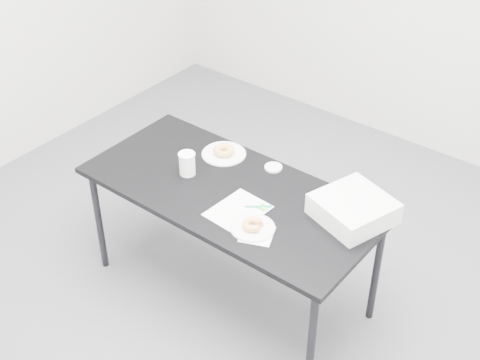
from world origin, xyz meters
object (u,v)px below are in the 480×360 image
Objects in this scene: pen at (258,206)px; coffee_cup at (187,164)px; scorecard at (238,211)px; donut_near at (253,225)px; table at (231,198)px; plate_near at (253,228)px; plate_far at (224,154)px; bakery_box at (353,209)px; donut_far at (224,150)px.

coffee_cup is at bearing 140.84° from pen.
donut_near is (0.13, -0.06, 0.02)m from scorecard.
table is 7.25× the size of plate_near.
table is at bearing 147.29° from plate_near.
plate_far is 0.74× the size of bakery_box.
scorecard is at bearing -11.95° from coffee_cup.
coffee_cup reaches higher than plate_near.
plate_near is 0.88× the size of plate_far.
coffee_cup is (-0.52, 0.14, 0.04)m from donut_near.
bakery_box is (0.32, 0.35, 0.03)m from donut_near.
plate_near is at bearing -15.32° from coffee_cup.
donut_far is (-0.49, 0.39, 0.02)m from plate_near.
scorecard is 1.33× the size of plate_near.
table is 12.32× the size of coffee_cup.
donut_near is at bearing -32.52° from table.
pen is at bearing 57.08° from scorecard.
table is 0.28m from coffee_cup.
table is 6.38× the size of plate_far.
pen is (0.19, -0.03, 0.06)m from table.
coffee_cup is (-0.26, -0.03, 0.11)m from table.
donut_near is at bearing -38.81° from donut_far.
table is 13.59× the size of donut_far.
table is at bearing 132.72° from pen.
donut_far is (-0.41, 0.25, 0.02)m from pen.
bakery_box is at bearing 36.80° from scorecard.
table is at bearing -44.81° from donut_far.
scorecard is 0.87× the size of bakery_box.
donut_near is 0.41× the size of plate_far.
bakery_box is (0.58, 0.18, 0.10)m from table.
plate_near is at bearing -38.81° from donut_far.
donut_near is at bearing -20.41° from scorecard.
donut_far is at bearing 109.91° from pen.
plate_far is (-0.49, 0.39, -0.02)m from donut_near.
plate_far is at bearing -165.19° from bakery_box.
pen is at bearing -8.23° from table.
plate_near is 1.70× the size of coffee_cup.
donut_near is (0.00, 0.00, 0.02)m from plate_near.
bakery_box is (0.32, 0.35, 0.05)m from plate_near.
table is 0.32m from donut_near.
table is 0.33m from donut_far.
donut_near is 0.63m from plate_far.
coffee_cup reaches higher than donut_far.
scorecard is 2.26× the size of coffee_cup.
scorecard is at bearing -43.06° from plate_far.
donut_near is at bearing -101.63° from pen.
pen is at bearing 117.23° from plate_near.
donut_near is 0.54m from coffee_cup.
coffee_cup is at bearing -148.29° from bakery_box.
coffee_cup is 0.86m from bakery_box.
coffee_cup is (-0.52, 0.14, 0.06)m from plate_near.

